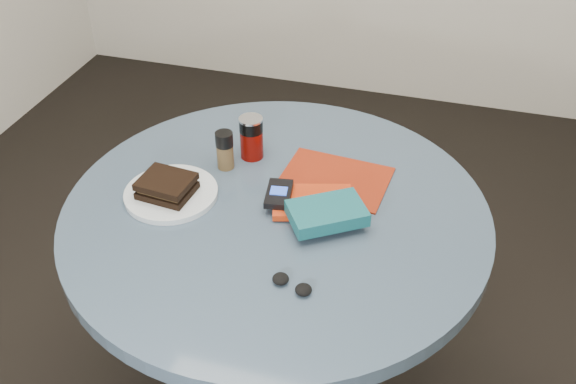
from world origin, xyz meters
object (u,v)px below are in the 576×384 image
(plate, at_px, (171,193))
(headphones, at_px, (292,284))
(soda_can, at_px, (251,137))
(magazine, at_px, (335,179))
(red_book, at_px, (313,202))
(mp3_player, at_px, (279,194))
(table, at_px, (276,258))
(pepper_grinder, at_px, (225,150))
(novel, at_px, (327,213))
(sandwich, at_px, (167,186))

(plate, xyz_separation_m, headphones, (0.36, -0.21, 0.00))
(plate, distance_m, soda_can, 0.26)
(plate, xyz_separation_m, magazine, (0.36, 0.17, -0.00))
(red_book, xyz_separation_m, mp3_player, (-0.08, -0.01, 0.02))
(table, bearing_deg, mp3_player, 76.54)
(pepper_grinder, distance_m, red_book, 0.27)
(pepper_grinder, bearing_deg, soda_can, 53.39)
(mp3_player, bearing_deg, soda_can, 126.03)
(magazine, relative_size, red_book, 1.40)
(table, relative_size, mp3_player, 9.24)
(magazine, distance_m, red_book, 0.12)
(soda_can, bearing_deg, novel, -41.06)
(pepper_grinder, relative_size, novel, 0.61)
(red_book, distance_m, mp3_player, 0.08)
(pepper_grinder, bearing_deg, table, -35.44)
(soda_can, distance_m, red_book, 0.26)
(headphones, bearing_deg, novel, 83.88)
(soda_can, relative_size, red_book, 0.62)
(novel, bearing_deg, headphones, -129.21)
(plate, relative_size, mp3_player, 2.06)
(sandwich, distance_m, soda_can, 0.26)
(mp3_player, bearing_deg, novel, -20.63)
(mp3_player, bearing_deg, red_book, 8.28)
(plate, bearing_deg, headphones, -30.41)
(table, xyz_separation_m, plate, (-0.25, -0.03, 0.17))
(table, xyz_separation_m, soda_can, (-0.12, 0.19, 0.22))
(pepper_grinder, xyz_separation_m, red_book, (0.25, -0.09, -0.04))
(plate, distance_m, sandwich, 0.03)
(pepper_grinder, bearing_deg, magazine, 4.73)
(pepper_grinder, bearing_deg, headphones, -52.53)
(headphones, bearing_deg, plate, 149.59)
(sandwich, distance_m, red_book, 0.35)
(soda_can, relative_size, mp3_player, 1.05)
(table, bearing_deg, novel, -14.24)
(red_book, bearing_deg, magazine, 61.40)
(table, distance_m, mp3_player, 0.19)
(plate, relative_size, soda_can, 1.96)
(pepper_grinder, relative_size, mp3_player, 0.94)
(sandwich, xyz_separation_m, headphones, (0.36, -0.20, -0.03))
(plate, distance_m, mp3_player, 0.26)
(magazine, distance_m, mp3_player, 0.17)
(table, distance_m, soda_can, 0.31)
(soda_can, bearing_deg, red_book, -38.09)
(table, distance_m, novel, 0.24)
(plate, relative_size, sandwich, 1.71)
(sandwich, height_order, headphones, sandwich)
(sandwich, height_order, red_book, sandwich)
(mp3_player, distance_m, headphones, 0.28)
(red_book, relative_size, headphones, 1.94)
(table, distance_m, plate, 0.31)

